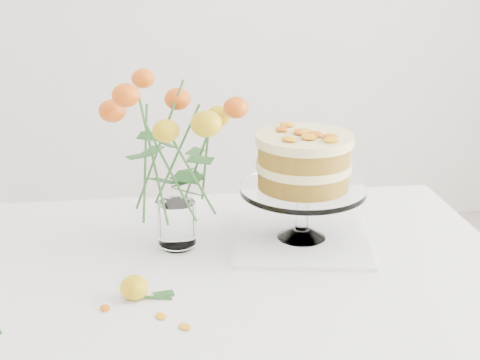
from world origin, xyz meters
name	(u,v)px	position (x,y,z in m)	size (l,w,h in m)	color
table	(172,315)	(0.00, 0.00, 0.67)	(1.43, 0.93, 0.76)	tan
napkin	(301,239)	(0.29, 0.14, 0.76)	(0.29, 0.29, 0.01)	white
cake_stand	(304,167)	(0.29, 0.14, 0.93)	(0.27, 0.27, 0.25)	white
rose_vase	(174,140)	(0.02, 0.15, 1.00)	(0.30, 0.30, 0.42)	white
loose_rose_near	(135,288)	(-0.07, -0.07, 0.78)	(0.10, 0.05, 0.05)	gold
stray_petal_a	(105,308)	(-0.12, -0.10, 0.76)	(0.03, 0.02, 0.00)	orange
stray_petal_b	(161,316)	(-0.02, -0.14, 0.76)	(0.03, 0.02, 0.00)	orange
stray_petal_c	(185,327)	(0.02, -0.18, 0.76)	(0.03, 0.02, 0.00)	orange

